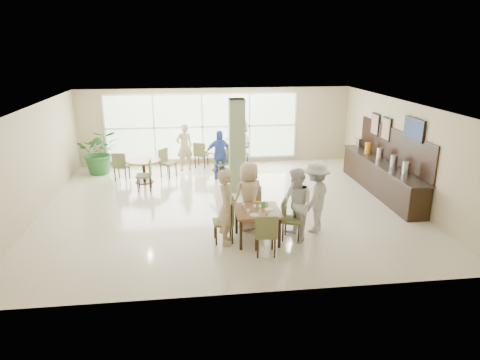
{
  "coord_description": "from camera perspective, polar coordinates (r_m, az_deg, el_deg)",
  "views": [
    {
      "loc": [
        -1.03,
        -11.17,
        4.29
      ],
      "look_at": [
        0.2,
        -1.2,
        1.1
      ],
      "focal_mm": 32.0,
      "sensor_mm": 36.0,
      "label": 1
    }
  ],
  "objects": [
    {
      "name": "chairs_table_right",
      "position": [
        15.21,
        -2.5,
        3.06
      ],
      "size": [
        2.03,
        1.86,
        0.95
      ],
      "color": "olive",
      "rests_on": "ground"
    },
    {
      "name": "wall_tv",
      "position": [
        12.33,
        22.2,
        6.31
      ],
      "size": [
        0.06,
        1.0,
        0.58
      ],
      "color": "black",
      "rests_on": "ground"
    },
    {
      "name": "ground",
      "position": [
        12.01,
        -1.65,
        -3.32
      ],
      "size": [
        10.0,
        10.0,
        0.0
      ],
      "primitive_type": "plane",
      "color": "beige",
      "rests_on": "ground"
    },
    {
      "name": "adult_a",
      "position": [
        14.2,
        -2.78,
        3.42
      ],
      "size": [
        1.05,
        0.75,
        1.63
      ],
      "primitive_type": "imported",
      "rotation": [
        0.0,
        0.0,
        -0.24
      ],
      "color": "#4362C9",
      "rests_on": "ground"
    },
    {
      "name": "chairs_main_table",
      "position": [
        9.76,
        2.52,
        -5.41
      ],
      "size": [
        2.1,
        1.98,
        0.95
      ],
      "color": "olive",
      "rests_on": "ground"
    },
    {
      "name": "teen_far",
      "position": [
        10.22,
        1.2,
        -2.13
      ],
      "size": [
        0.93,
        0.72,
        1.67
      ],
      "primitive_type": "imported",
      "rotation": [
        0.0,
        0.0,
        3.52
      ],
      "color": "tan",
      "rests_on": "ground"
    },
    {
      "name": "buffet_counter",
      "position": [
        13.53,
        18.34,
        0.66
      ],
      "size": [
        0.64,
        4.7,
        1.95
      ],
      "color": "black",
      "rests_on": "ground"
    },
    {
      "name": "chairs_table_left",
      "position": [
        14.19,
        -12.58,
        1.58
      ],
      "size": [
        2.1,
        1.91,
        0.95
      ],
      "color": "olive",
      "rests_on": "ground"
    },
    {
      "name": "teen_right",
      "position": [
        9.7,
        7.49,
        -3.33
      ],
      "size": [
        0.83,
        0.96,
        1.69
      ],
      "primitive_type": "imported",
      "rotation": [
        0.0,
        0.0,
        -1.31
      ],
      "color": "white",
      "rests_on": "ground"
    },
    {
      "name": "round_table_right",
      "position": [
        15.17,
        -2.64,
        3.45
      ],
      "size": [
        1.15,
        1.15,
        0.75
      ],
      "color": "brown",
      "rests_on": "ground"
    },
    {
      "name": "column",
      "position": [
        12.79,
        -0.42,
        4.55
      ],
      "size": [
        0.45,
        0.45,
        2.8
      ],
      "primitive_type": "cube",
      "color": "#70815A",
      "rests_on": "ground"
    },
    {
      "name": "framed_art_b",
      "position": [
        14.49,
        17.59,
        7.1
      ],
      "size": [
        0.05,
        0.55,
        0.7
      ],
      "color": "black",
      "rests_on": "ground"
    },
    {
      "name": "framed_art_a",
      "position": [
        13.78,
        18.94,
        6.46
      ],
      "size": [
        0.05,
        0.55,
        0.7
      ],
      "color": "black",
      "rests_on": "ground"
    },
    {
      "name": "tabletop_clutter",
      "position": [
        9.59,
        2.42,
        -3.69
      ],
      "size": [
        0.71,
        0.73,
        0.21
      ],
      "color": "white",
      "rests_on": "main_table"
    },
    {
      "name": "adult_b",
      "position": [
        15.26,
        0.1,
        4.81
      ],
      "size": [
        1.27,
        1.83,
        1.82
      ],
      "primitive_type": "imported",
      "rotation": [
        0.0,
        0.0,
        -1.21
      ],
      "color": "white",
      "rests_on": "ground"
    },
    {
      "name": "room_shell",
      "position": [
        11.52,
        -1.72,
        4.62
      ],
      "size": [
        10.0,
        10.0,
        10.0
      ],
      "color": "white",
      "rests_on": "ground"
    },
    {
      "name": "adult_standing",
      "position": [
        15.25,
        -7.41,
        4.38
      ],
      "size": [
        0.72,
        0.6,
        1.68
      ],
      "primitive_type": "imported",
      "rotation": [
        0.0,
        0.0,
        3.52
      ],
      "color": "tan",
      "rests_on": "ground"
    },
    {
      "name": "main_table",
      "position": [
        9.66,
        2.33,
        -4.46
      ],
      "size": [
        1.01,
        1.01,
        0.75
      ],
      "color": "brown",
      "rests_on": "ground"
    },
    {
      "name": "teen_standing",
      "position": [
        10.24,
        10.04,
        -2.25
      ],
      "size": [
        1.18,
        1.27,
        1.72
      ],
      "primitive_type": "imported",
      "rotation": [
        0.0,
        0.0,
        -2.22
      ],
      "color": "#B5B5B8",
      "rests_on": "ground"
    },
    {
      "name": "window_bank",
      "position": [
        15.91,
        -5.03,
        7.07
      ],
      "size": [
        7.0,
        0.04,
        7.0
      ],
      "color": "silver",
      "rests_on": "ground"
    },
    {
      "name": "teen_left",
      "position": [
        9.45,
        -1.76,
        -3.65
      ],
      "size": [
        0.53,
        0.7,
        1.73
      ],
      "primitive_type": "imported",
      "rotation": [
        0.0,
        0.0,
        1.37
      ],
      "color": "tan",
      "rests_on": "ground"
    },
    {
      "name": "round_table_left",
      "position": [
        14.16,
        -12.73,
        1.97
      ],
      "size": [
        1.12,
        1.12,
        0.75
      ],
      "color": "brown",
      "rests_on": "ground"
    },
    {
      "name": "potted_plant",
      "position": [
        15.52,
        -18.22,
        3.61
      ],
      "size": [
        1.6,
        1.6,
        1.54
      ],
      "primitive_type": "imported",
      "rotation": [
        0.0,
        0.0,
        0.17
      ],
      "color": "#255E2B",
      "rests_on": "ground"
    }
  ]
}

